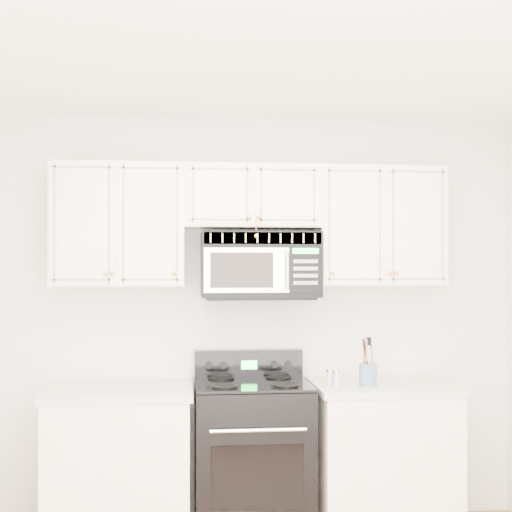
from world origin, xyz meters
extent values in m
cube|color=white|center=(0.00, 0.00, 2.60)|extent=(3.50, 3.50, 0.01)
cube|color=#F8E5D0|center=(0.00, 1.75, 1.30)|extent=(3.50, 0.01, 2.60)
cube|color=#F8E5D0|center=(0.00, -1.75, 1.30)|extent=(3.50, 0.01, 2.60)
cube|color=white|center=(-0.80, 1.44, 0.44)|extent=(0.82, 0.63, 0.88)
cube|color=beige|center=(-0.80, 1.44, 0.90)|extent=(0.86, 0.65, 0.04)
cube|color=white|center=(0.80, 1.44, 0.44)|extent=(0.82, 0.63, 0.88)
cube|color=beige|center=(0.80, 1.44, 0.90)|extent=(0.86, 0.65, 0.04)
cube|color=black|center=(-0.01, 1.45, 0.46)|extent=(0.69, 0.59, 0.92)
cube|color=black|center=(-0.01, 1.15, 0.45)|extent=(0.53, 0.01, 0.37)
cylinder|color=silver|center=(-0.01, 1.13, 0.72)|extent=(0.55, 0.02, 0.02)
cube|color=black|center=(-0.01, 1.45, 0.93)|extent=(0.69, 0.59, 0.02)
cube|color=black|center=(-0.01, 1.71, 1.01)|extent=(0.69, 0.08, 0.18)
cube|color=#22FF44|center=(-0.01, 1.67, 1.01)|extent=(0.10, 0.00, 0.05)
cube|color=white|center=(-0.82, 1.58, 1.90)|extent=(0.80, 0.33, 0.75)
cube|color=white|center=(0.82, 1.58, 1.90)|extent=(0.80, 0.33, 0.75)
cube|color=white|center=(0.00, 1.58, 2.08)|extent=(0.84, 0.33, 0.39)
sphere|color=gold|center=(-0.84, 1.40, 1.60)|extent=(0.03, 0.03, 0.03)
sphere|color=gold|center=(-0.48, 1.40, 1.60)|extent=(0.03, 0.03, 0.03)
sphere|color=gold|center=(0.48, 1.40, 1.60)|extent=(0.03, 0.03, 0.03)
sphere|color=gold|center=(0.84, 1.40, 1.60)|extent=(0.03, 0.03, 0.03)
sphere|color=gold|center=(-0.03, 1.40, 1.94)|extent=(0.03, 0.03, 0.03)
sphere|color=gold|center=(0.03, 1.40, 1.94)|extent=(0.03, 0.03, 0.03)
cylinder|color=red|center=(0.01, 1.40, 1.88)|extent=(0.01, 0.00, 0.11)
sphere|color=gold|center=(0.01, 1.40, 1.82)|extent=(0.04, 0.04, 0.04)
cube|color=black|center=(0.05, 1.57, 1.65)|extent=(0.73, 0.37, 0.40)
cube|color=gray|center=(0.05, 1.39, 1.81)|extent=(0.71, 0.01, 0.07)
cube|color=silver|center=(-0.05, 1.38, 1.62)|extent=(0.51, 0.01, 0.27)
cube|color=black|center=(-0.08, 1.37, 1.62)|extent=(0.38, 0.01, 0.21)
cube|color=black|center=(0.31, 1.38, 1.62)|extent=(0.20, 0.01, 0.27)
cube|color=#22FF44|center=(0.31, 1.37, 1.73)|extent=(0.16, 0.00, 0.03)
cylinder|color=silver|center=(0.19, 1.34, 1.62)|extent=(0.02, 0.02, 0.23)
cylinder|color=slate|center=(0.68, 1.34, 0.99)|extent=(0.11, 0.11, 0.13)
cylinder|color=#915C3D|center=(0.71, 1.34, 1.06)|extent=(0.01, 0.01, 0.23)
cylinder|color=black|center=(0.67, 1.36, 1.07)|extent=(0.01, 0.01, 0.25)
cylinder|color=#915C3D|center=(0.67, 1.31, 1.07)|extent=(0.01, 0.01, 0.27)
cylinder|color=black|center=(0.71, 1.34, 1.06)|extent=(0.01, 0.01, 0.23)
cylinder|color=#915C3D|center=(0.67, 1.36, 1.07)|extent=(0.01, 0.01, 0.25)
cylinder|color=black|center=(0.67, 1.31, 1.07)|extent=(0.01, 0.01, 0.27)
cylinder|color=#AEADC5|center=(0.45, 1.36, 0.96)|extent=(0.04, 0.04, 0.09)
cylinder|color=silver|center=(0.45, 1.36, 1.01)|extent=(0.04, 0.04, 0.02)
cylinder|color=#AEADC5|center=(0.48, 1.31, 0.96)|extent=(0.04, 0.04, 0.08)
cylinder|color=silver|center=(0.48, 1.31, 1.01)|extent=(0.04, 0.04, 0.02)
camera|label=1|loc=(-0.44, -2.86, 1.65)|focal=50.00mm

